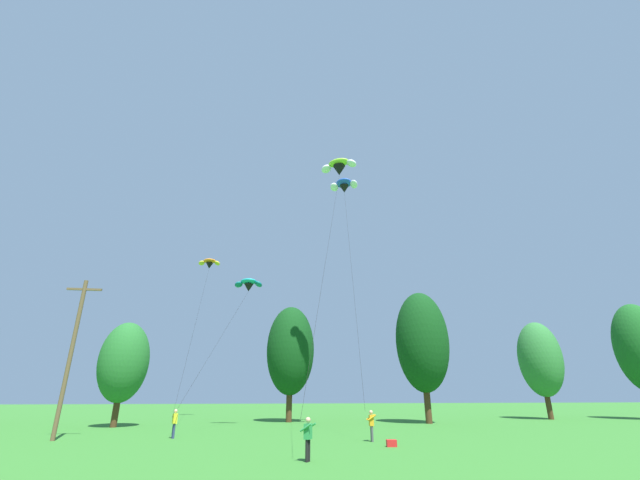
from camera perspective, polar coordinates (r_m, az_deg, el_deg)
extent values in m
cylinder|color=#472D19|center=(40.32, -26.95, -20.99)|extent=(0.52, 0.52, 2.15)
ellipsoid|color=#236628|center=(40.37, -25.98, -15.20)|extent=(4.11, 4.11, 6.72)
cylinder|color=#472D19|center=(42.91, -4.40, -22.42)|extent=(0.58, 0.58, 2.81)
ellipsoid|color=#0F3D14|center=(43.10, -4.20, -15.22)|extent=(4.83, 4.83, 8.81)
cylinder|color=#472D19|center=(42.11, 14.99, -21.68)|extent=(0.60, 0.60, 3.09)
ellipsoid|color=#0F3D14|center=(42.37, 14.23, -13.67)|extent=(5.12, 5.12, 9.66)
cylinder|color=#472D19|center=(53.26, 29.64, -19.77)|extent=(0.56, 0.56, 2.59)
ellipsoid|color=#2D7033|center=(53.36, 28.67, -14.51)|extent=(4.59, 4.59, 8.10)
ellipsoid|color=#19561E|center=(58.79, 38.51, -11.75)|extent=(5.12, 5.12, 9.65)
cylinder|color=brown|center=(30.95, -31.80, -13.69)|extent=(0.26, 0.26, 9.77)
cube|color=brown|center=(31.55, -30.33, -6.04)|extent=(2.20, 0.14, 0.14)
cylinder|color=navy|center=(29.29, -19.96, -24.07)|extent=(0.17, 0.17, 0.84)
cylinder|color=navy|center=(29.48, -20.05, -24.03)|extent=(0.17, 0.17, 0.84)
cube|color=yellow|center=(29.34, -19.82, -22.65)|extent=(0.37, 0.44, 0.60)
sphere|color=tan|center=(29.32, -19.71, -21.80)|extent=(0.22, 0.22, 0.22)
cylinder|color=yellow|center=(29.10, -19.71, -22.64)|extent=(0.22, 0.16, 0.57)
cylinder|color=yellow|center=(29.57, -19.93, -22.57)|extent=(0.22, 0.16, 0.57)
cylinder|color=black|center=(18.77, -1.88, -27.63)|extent=(0.18, 0.18, 0.84)
cylinder|color=black|center=(18.95, -1.60, -27.57)|extent=(0.18, 0.18, 0.84)
cube|color=#2D8E47|center=(18.79, -1.71, -25.42)|extent=(0.40, 0.45, 0.60)
sphere|color=tan|center=(18.76, -1.70, -24.08)|extent=(0.22, 0.22, 0.22)
cylinder|color=#2D8E47|center=(18.55, -2.03, -24.98)|extent=(0.50, 0.33, 0.35)
cylinder|color=#2D8E47|center=(18.99, -1.39, -24.89)|extent=(0.50, 0.33, 0.35)
cylinder|color=#4C4C51|center=(26.24, 7.38, -25.54)|extent=(0.14, 0.14, 0.84)
cylinder|color=#4C4C51|center=(26.44, 7.30, -25.51)|extent=(0.14, 0.14, 0.84)
cube|color=orange|center=(26.29, 7.26, -23.96)|extent=(0.27, 0.40, 0.60)
sphere|color=tan|center=(26.27, 7.22, -23.00)|extent=(0.22, 0.22, 0.22)
cylinder|color=orange|center=(26.05, 7.35, -23.64)|extent=(0.53, 0.13, 0.35)
cylinder|color=orange|center=(26.52, 7.15, -23.59)|extent=(0.53, 0.13, 0.35)
ellipsoid|color=teal|center=(37.97, -10.04, -5.81)|extent=(1.66, 1.32, 0.66)
ellipsoid|color=#0F666B|center=(37.69, -8.69, -6.19)|extent=(0.89, 0.99, 0.81)
ellipsoid|color=#0F666B|center=(38.15, -11.42, -6.19)|extent=(1.00, 1.02, 0.81)
cone|color=black|center=(37.92, -10.06, -6.68)|extent=(0.99, 0.99, 0.71)
cylinder|color=black|center=(33.15, -14.32, -13.93)|extent=(3.90, 8.06, 10.17)
ellipsoid|color=#93D633|center=(38.95, 2.65, 10.83)|extent=(2.34, 2.05, 0.80)
ellipsoid|color=white|center=(38.40, 4.47, 10.75)|extent=(1.40, 1.27, 1.02)
ellipsoid|color=white|center=(39.16, 0.89, 10.01)|extent=(1.41, 1.39, 1.02)
cone|color=black|center=(38.63, 2.73, 9.77)|extent=(1.57, 1.57, 0.98)
cylinder|color=black|center=(27.57, 1.02, -1.63)|extent=(4.58, 13.89, 20.19)
ellipsoid|color=blue|center=(41.49, 3.40, 8.03)|extent=(1.98, 1.76, 1.02)
ellipsoid|color=white|center=(41.15, 4.80, 7.87)|extent=(1.03, 1.26, 1.12)
ellipsoid|color=white|center=(41.58, 2.03, 7.48)|extent=(1.18, 1.20, 1.12)
cone|color=black|center=(41.29, 3.46, 7.19)|extent=(1.23, 1.23, 0.79)
cylinder|color=black|center=(32.58, 4.56, -4.77)|extent=(1.20, 10.28, 20.00)
ellipsoid|color=orange|center=(53.28, -15.34, -2.89)|extent=(1.66, 1.24, 0.70)
ellipsoid|color=yellow|center=(52.97, -14.34, -3.19)|extent=(0.85, 0.98, 0.85)
ellipsoid|color=yellow|center=(53.44, -16.39, -3.14)|extent=(1.00, 1.00, 0.85)
cone|color=black|center=(53.20, -15.38, -3.53)|extent=(0.97, 0.97, 0.75)
cylinder|color=black|center=(40.67, -17.03, -10.52)|extent=(1.83, 21.74, 16.22)
cube|color=red|center=(24.13, 10.07, -26.44)|extent=(0.55, 0.41, 0.34)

